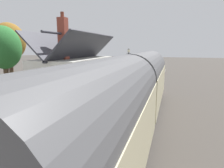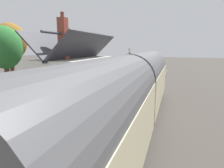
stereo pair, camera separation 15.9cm
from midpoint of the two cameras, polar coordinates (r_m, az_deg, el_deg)
The scene contains 17 objects.
ground_plane at distance 16.06m, azimuth 5.96°, elevation -6.10°, with size 160.00×160.00×0.00m, color #423D38.
platform at distance 17.09m, azimuth -6.74°, elevation -3.62°, with size 32.00×5.67×0.84m, color gray.
platform_edge_coping at distance 16.10m, azimuth 1.90°, elevation -2.88°, with size 32.00×0.36×0.02m, color beige.
rail_near at distance 15.82m, azimuth 11.76°, elevation -6.28°, with size 52.00×0.08×0.14m, color gray.
rail_far at distance 16.01m, azimuth 6.60°, elevation -5.91°, with size 52.00×0.08×0.14m, color gray.
train at distance 10.55m, azimuth 5.50°, elevation -2.64°, with size 18.01×2.73×4.32m.
station_building at distance 15.76m, azimuth -10.78°, elevation 2.71°, with size 8.07×3.83×6.17m.
bench_platform_end at distance 21.89m, azimuth 1.11°, elevation 2.04°, with size 1.41×0.46×0.88m.
bench_mid_platform at distance 26.25m, azimuth 3.82°, elevation 3.49°, with size 1.42×0.50×0.88m.
planter_by_door at distance 7.52m, azimuth -25.80°, elevation -16.67°, with size 0.73×0.73×0.95m.
planter_bench_left at distance 24.13m, azimuth -4.01°, elevation 2.72°, with size 0.60×0.60×0.86m.
planter_bench_right at distance 27.08m, azimuth -1.76°, elevation 3.39°, with size 0.98×0.32×0.65m.
lamp_post_platform at distance 22.89m, azimuth 4.75°, elevation 7.69°, with size 0.32×0.50×3.70m.
station_sign_board at distance 8.13m, azimuth -18.65°, elevation -8.68°, with size 0.96×0.06×1.57m.
tree_mid_background at distance 23.11m, azimuth -28.41°, elevation 10.85°, with size 3.21×3.47×7.15m.
tree_far_right at distance 19.49m, azimuth -29.56°, elevation 9.19°, with size 3.20×2.73×6.49m.
tree_distant at distance 31.93m, azimuth -9.20°, elevation 9.79°, with size 4.40×4.29×6.36m.
Camera 1 is at (-15.10, -2.91, 4.67)m, focal length 30.95 mm.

